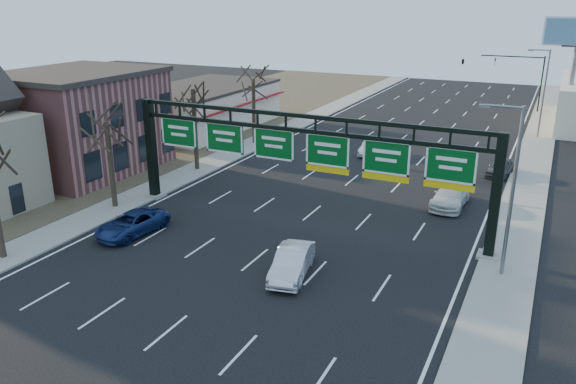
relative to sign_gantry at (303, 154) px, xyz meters
The scene contains 19 objects.
ground 9.24m from the sign_gantry, 91.15° to the right, with size 160.00×160.00×0.00m, color black.
sidewalk_left 18.24m from the sign_gantry, 137.20° to the left, with size 3.00×120.00×0.12m, color gray.
sidewalk_right 18.02m from the sign_gantry, 43.51° to the left, with size 3.00×120.00×0.12m, color gray.
dirt_strip_left 28.25m from the sign_gantry, 154.50° to the left, with size 21.00×120.00×0.06m, color #473D2B.
lane_markings 12.86m from the sign_gantry, 90.76° to the left, with size 21.60×120.00×0.01m, color white.
sign_gantry is the anchor object (origin of this frame).
brick_block 21.87m from the sign_gantry, behind, with size 10.40×12.40×8.30m.
cream_strip 30.24m from the sign_gantry, 135.86° to the left, with size 10.90×18.40×4.70m.
tree_gantry 13.53m from the sign_gantry, 166.97° to the right, with size 3.60×3.60×8.48m.
tree_mid 15.08m from the sign_gantry, 151.63° to the left, with size 3.60×3.60×9.24m.
tree_far 21.57m from the sign_gantry, 127.32° to the left, with size 3.60×3.60×8.86m.
streetlight_near 12.48m from the sign_gantry, ahead, with size 2.15×0.22×9.00m.
streetlight_far 34.29m from the sign_gantry, 68.96° to the left, with size 2.15×0.22×9.00m.
traffic_signal_mast 47.33m from the sign_gantry, 83.29° to the left, with size 10.16×0.54×7.00m.
car_blue_suv 11.38m from the sign_gantry, 145.17° to the right, with size 2.25×4.89×1.36m, color navy.
car_silver_sedan 8.22m from the sign_gantry, 69.75° to the right, with size 1.59×4.56×1.50m, color silver.
car_white_wagon 11.68m from the sign_gantry, 43.28° to the left, with size 2.10×5.17×1.50m, color silver.
car_grey_far 19.97m from the sign_gantry, 58.12° to the left, with size 1.62×4.04×1.38m, color #3C3E40.
car_silver_distant 18.71m from the sign_gantry, 93.66° to the left, with size 1.45×4.15×1.37m, color silver.
Camera 1 is at (14.00, -22.74, 13.87)m, focal length 35.00 mm.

